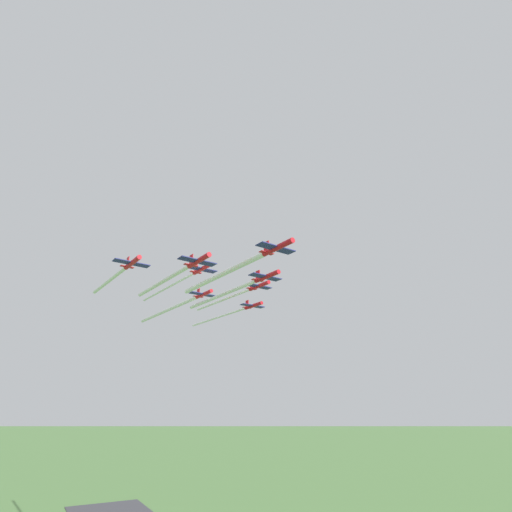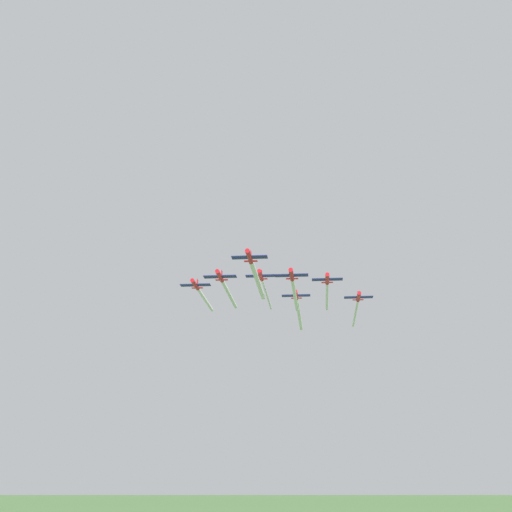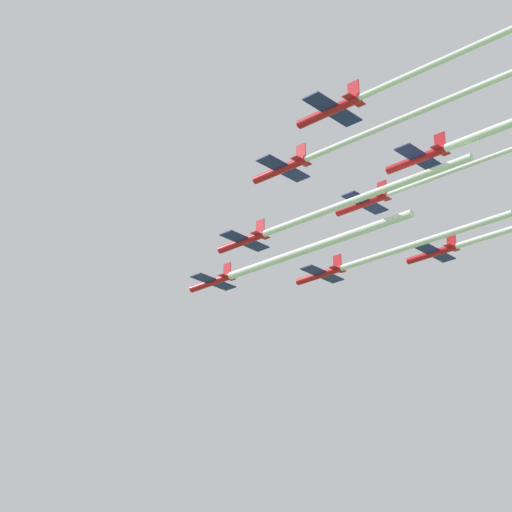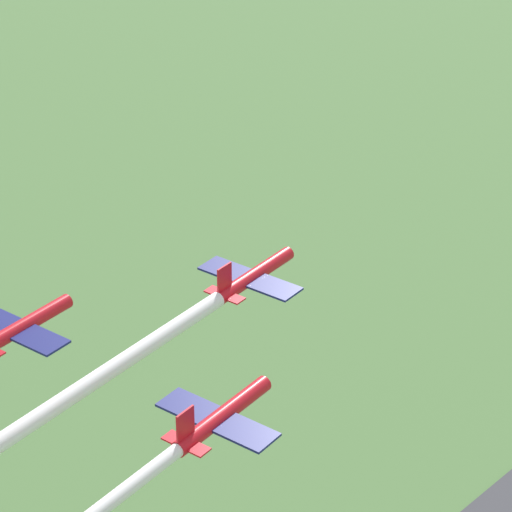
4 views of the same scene
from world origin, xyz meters
TOP-DOWN VIEW (x-y plane):
  - jet_0 at (-41.95, -38.39)m, footprint 9.81×10.00m
  - jet_1 at (-41.15, -59.50)m, footprint 9.81×10.00m
  - jet_2 at (-23.10, -47.95)m, footprint 9.81×10.00m
  - smoke_trail_0 at (-28.23, -59.80)m, footprint 23.34×35.39m

SIDE VIEW (x-z plane):
  - jet_1 at x=-41.15m, z-range 78.52..82.07m
  - jet_2 at x=-23.10m, z-range 78.66..82.21m
  - smoke_trail_0 at x=-28.23m, z-range 79.85..81.23m
  - jet_0 at x=-41.95m, z-range 78.82..82.37m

